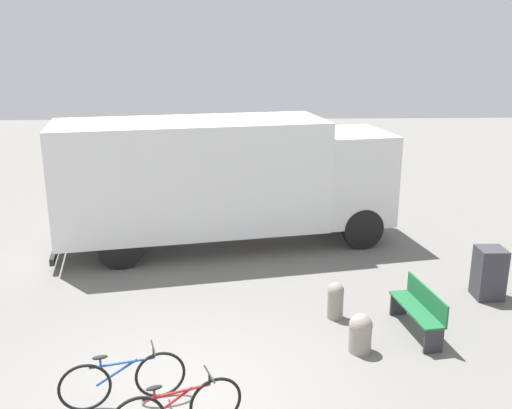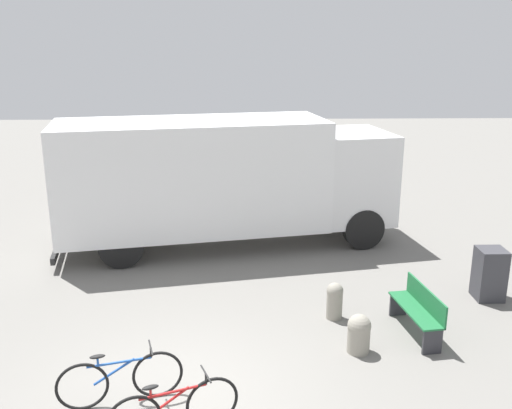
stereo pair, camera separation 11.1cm
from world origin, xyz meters
TOP-DOWN VIEW (x-y plane):
  - ground_plane at (0.00, 0.00)m, footprint 60.00×60.00m
  - delivery_truck at (0.53, 6.58)m, footprint 8.69×3.81m
  - park_bench at (4.16, 1.87)m, footprint 0.61×1.56m
  - bicycle_near at (-0.77, -0.07)m, footprint 1.77×0.60m
  - bollard_near_bench at (2.97, 1.26)m, footprint 0.40×0.40m
  - bollard_far_bench at (2.75, 2.48)m, footprint 0.32×0.32m
  - utility_box at (6.03, 3.27)m, footprint 0.54×0.54m

SIDE VIEW (x-z plane):
  - ground_plane at x=0.00m, z-range 0.00..0.00m
  - bollard_near_bench at x=2.97m, z-range 0.02..0.70m
  - bollard_far_bench at x=2.75m, z-range 0.03..0.75m
  - bicycle_near at x=-0.77m, z-range -0.03..0.82m
  - park_bench at x=4.16m, z-range 0.04..0.91m
  - utility_box at x=6.03m, z-range 0.00..1.07m
  - delivery_truck at x=0.53m, z-range 0.19..3.41m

